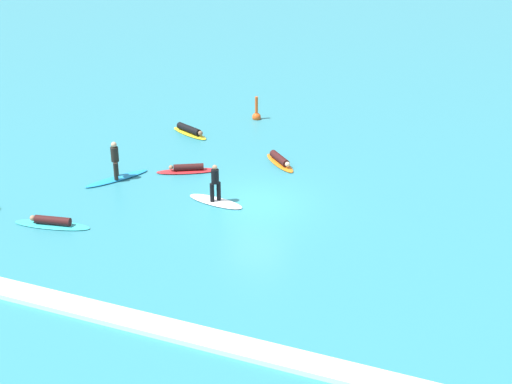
% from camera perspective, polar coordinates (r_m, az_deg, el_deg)
% --- Properties ---
extents(ground_plane, '(120.00, 120.00, 0.00)m').
position_cam_1_polar(ground_plane, '(30.38, 0.00, -0.85)').
color(ground_plane, teal).
rests_on(ground_plane, ground).
extents(surfer_on_white_board, '(2.64, 1.16, 1.70)m').
position_cam_1_polar(surfer_on_white_board, '(30.29, -3.19, -0.12)').
color(surfer_on_white_board, white).
rests_on(surfer_on_white_board, ground_plane).
extents(surfer_on_orange_board, '(2.21, 2.15, 0.43)m').
position_cam_1_polar(surfer_on_orange_board, '(34.11, 1.88, 2.48)').
color(surfer_on_orange_board, orange).
rests_on(surfer_on_orange_board, ground_plane).
extents(surfer_on_teal_board, '(3.21, 1.29, 0.40)m').
position_cam_1_polar(surfer_on_teal_board, '(29.60, -15.70, -2.32)').
color(surfer_on_teal_board, '#33C6CC').
rests_on(surfer_on_teal_board, ground_plane).
extents(surfer_on_red_board, '(2.79, 1.89, 0.39)m').
position_cam_1_polar(surfer_on_red_board, '(33.38, -5.39, 1.78)').
color(surfer_on_red_board, red).
rests_on(surfer_on_red_board, ground_plane).
extents(surfer_on_yellow_board, '(2.55, 1.60, 0.44)m').
position_cam_1_polar(surfer_on_yellow_board, '(37.90, -5.21, 4.79)').
color(surfer_on_yellow_board, yellow).
rests_on(surfer_on_yellow_board, ground_plane).
extents(surfer_on_blue_board, '(2.07, 2.98, 1.80)m').
position_cam_1_polar(surfer_on_blue_board, '(32.94, -10.91, 1.72)').
color(surfer_on_blue_board, '#1E8CD1').
rests_on(surfer_on_blue_board, ground_plane).
extents(marker_buoy, '(0.48, 0.48, 1.39)m').
position_cam_1_polar(marker_buoy, '(39.91, 0.04, 6.05)').
color(marker_buoy, '#E55119').
rests_on(marker_buoy, ground_plane).
extents(wave_crest, '(24.58, 0.90, 0.18)m').
position_cam_1_polar(wave_crest, '(23.12, -8.70, -10.16)').
color(wave_crest, white).
rests_on(wave_crest, ground_plane).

